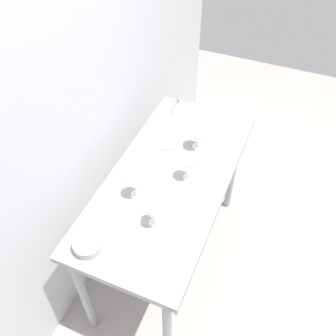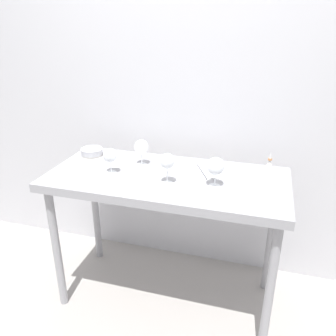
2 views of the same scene
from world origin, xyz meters
TOP-DOWN VIEW (x-y plane):
  - ground_plane at (0.00, 0.00)m, footprint 6.00×6.00m
  - back_wall at (0.00, 0.49)m, footprint 3.80×0.04m
  - steel_counter at (0.00, -0.01)m, footprint 1.40×0.65m
  - wine_glass_near_center at (0.03, -0.11)m, footprint 0.09×0.09m
  - wine_glass_far_left at (-0.20, 0.11)m, footprint 0.09×0.09m
  - wine_glass_near_right at (0.29, -0.07)m, footprint 0.10×0.10m
  - wine_glass_near_left at (-0.33, -0.06)m, footprint 0.08×0.08m
  - open_notebook at (0.19, 0.09)m, footprint 0.39×0.33m
  - tasting_sheet_upper at (-0.35, 0.13)m, footprint 0.22×0.27m
  - tasting_sheet_lower at (-0.11, -0.03)m, footprint 0.20×0.27m
  - tasting_bowl at (-0.58, 0.18)m, footprint 0.15×0.15m
  - decanter_funnel at (0.57, 0.17)m, footprint 0.11×0.11m

SIDE VIEW (x-z plane):
  - ground_plane at x=0.00m, z-range 0.00..0.00m
  - steel_counter at x=0.00m, z-range 0.34..1.24m
  - tasting_sheet_upper at x=-0.35m, z-range 0.90..0.90m
  - tasting_sheet_lower at x=-0.11m, z-range 0.90..0.90m
  - open_notebook at x=0.19m, z-range 0.90..0.91m
  - tasting_bowl at x=-0.58m, z-range 0.90..0.95m
  - decanter_funnel at x=0.57m, z-range 0.88..1.02m
  - wine_glass_near_left at x=-0.33m, z-range 0.93..1.09m
  - wine_glass_near_right at x=0.29m, z-range 0.93..1.10m
  - wine_glass_far_left at x=-0.20m, z-range 0.93..1.10m
  - wine_glass_near_center at x=0.03m, z-range 0.94..1.12m
  - back_wall at x=0.00m, z-range 0.00..2.60m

